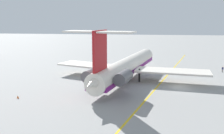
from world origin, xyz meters
TOP-DOWN VIEW (x-y plane):
  - ground at (0.00, 0.00)m, footprint 379.08×379.08m
  - main_jetliner at (4.49, 12.15)m, footprint 44.07×39.34m
  - ground_crew_near_tail at (30.53, 23.84)m, footprint 0.31×0.38m
  - ground_crew_portside at (17.51, -14.25)m, footprint 0.28×0.41m
  - safety_cone_wingtip at (-12.22, 31.59)m, footprint 0.40×0.40m
  - taxiway_centreline at (5.71, 3.17)m, footprint 92.28×24.89m

SIDE VIEW (x-z plane):
  - ground at x=0.00m, z-range 0.00..0.00m
  - taxiway_centreline at x=5.71m, z-range 0.00..0.01m
  - safety_cone_wingtip at x=-12.22m, z-range 0.00..0.55m
  - ground_crew_portside at x=17.51m, z-range 0.23..1.98m
  - ground_crew_near_tail at x=30.53m, z-range 0.24..2.05m
  - main_jetliner at x=4.49m, z-range -2.95..10.02m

